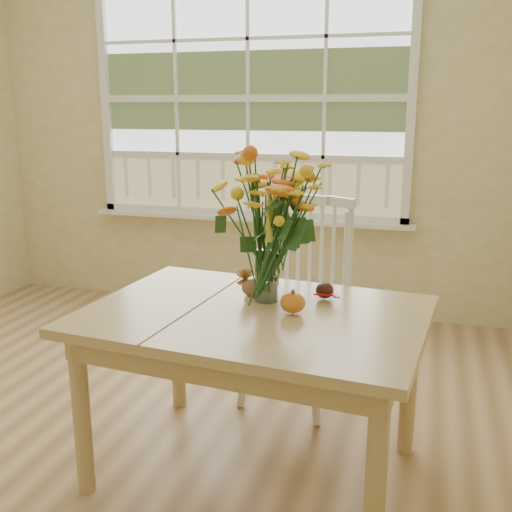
% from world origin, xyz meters
% --- Properties ---
extents(floor, '(4.00, 4.50, 0.01)m').
position_xyz_m(floor, '(0.00, 0.00, -0.01)').
color(floor, '#987449').
rests_on(floor, ground).
extents(wall_back, '(4.00, 0.02, 2.70)m').
position_xyz_m(wall_back, '(0.00, 2.25, 1.35)').
color(wall_back, '#C5BB7E').
rests_on(wall_back, floor).
extents(window, '(2.42, 0.12, 1.74)m').
position_xyz_m(window, '(0.00, 2.21, 1.53)').
color(window, silver).
rests_on(window, wall_back).
extents(dining_table, '(1.40, 1.06, 0.71)m').
position_xyz_m(dining_table, '(0.65, 0.17, 0.62)').
color(dining_table, tan).
rests_on(dining_table, floor).
extents(windsor_chair, '(0.56, 0.54, 1.03)m').
position_xyz_m(windsor_chair, '(0.68, 0.91, 0.57)').
color(windsor_chair, white).
rests_on(windsor_chair, floor).
extents(flower_vase, '(0.45, 0.45, 0.53)m').
position_xyz_m(flower_vase, '(0.66, 0.31, 1.03)').
color(flower_vase, white).
rests_on(flower_vase, dining_table).
extents(pumpkin, '(0.10, 0.10, 0.08)m').
position_xyz_m(pumpkin, '(0.80, 0.19, 0.75)').
color(pumpkin, '#C76A17').
rests_on(pumpkin, dining_table).
extents(turkey_figurine, '(0.11, 0.09, 0.12)m').
position_xyz_m(turkey_figurine, '(0.60, 0.32, 0.76)').
color(turkey_figurine, '#CCB78C').
rests_on(turkey_figurine, dining_table).
extents(dark_gourd, '(0.13, 0.11, 0.07)m').
position_xyz_m(dark_gourd, '(0.89, 0.40, 0.74)').
color(dark_gourd, '#38160F').
rests_on(dark_gourd, dining_table).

